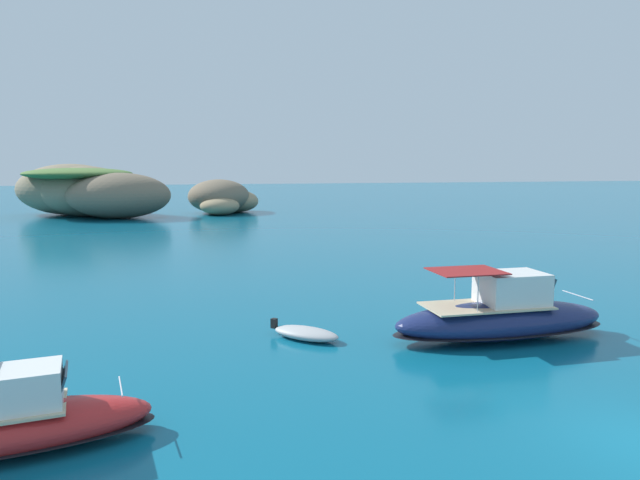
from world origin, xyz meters
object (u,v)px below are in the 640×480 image
at_px(islet_large, 88,191).
at_px(islet_small, 223,198).
at_px(motorboat_navy, 501,317).
at_px(dinghy_tender, 306,333).
at_px(motorboat_red, 7,424).

relative_size(islet_large, islet_small, 1.81).
bearing_deg(motorboat_navy, islet_large, 108.85).
bearing_deg(dinghy_tender, islet_small, 86.85).
height_order(islet_small, motorboat_red, islet_small).
xyz_separation_m(motorboat_red, dinghy_tender, (8.27, 6.22, -0.40)).
relative_size(islet_large, motorboat_red, 3.48).
relative_size(motorboat_navy, dinghy_tender, 3.17).
relative_size(motorboat_red, motorboat_navy, 0.77).
height_order(motorboat_navy, dinghy_tender, motorboat_navy).
distance_m(islet_large, motorboat_navy, 63.67).
bearing_deg(dinghy_tender, motorboat_navy, -15.21).
bearing_deg(islet_small, dinghy_tender, -93.15).
bearing_deg(islet_large, motorboat_red, -85.17).
bearing_deg(islet_small, islet_large, -179.61).
distance_m(islet_large, dinghy_tender, 60.03).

